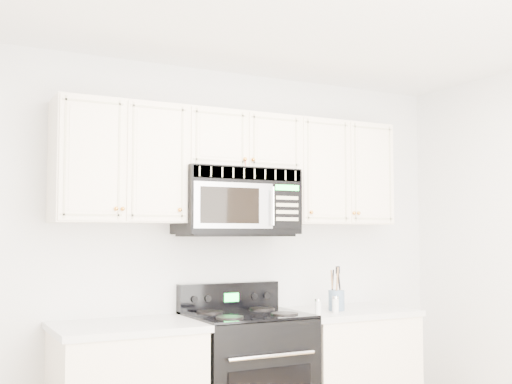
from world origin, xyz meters
TOP-DOWN VIEW (x-y plane):
  - room at (0.00, 0.00)m, footprint 3.51×3.51m
  - base_cabinet_right at (0.80, 1.44)m, footprint 0.86×0.65m
  - range at (0.00, 1.44)m, footprint 0.74×0.68m
  - upper_cabinets at (-0.00, 1.58)m, footprint 2.44×0.37m
  - microwave at (-0.02, 1.55)m, footprint 0.79×0.45m
  - utensil_crock at (0.68, 1.40)m, footprint 0.11×0.11m
  - shaker_salt at (0.45, 1.27)m, footprint 0.04×0.04m
  - shaker_pepper at (0.61, 1.30)m, footprint 0.05×0.05m

SIDE VIEW (x-z plane):
  - base_cabinet_right at x=0.80m, z-range -0.03..0.89m
  - range at x=0.00m, z-range -0.07..1.04m
  - shaker_salt at x=0.45m, z-range 0.92..1.02m
  - shaker_pepper at x=0.61m, z-range 0.92..1.03m
  - utensil_crock at x=0.68m, z-range 0.85..1.15m
  - room at x=0.00m, z-range 0.00..2.60m
  - microwave at x=-0.02m, z-range 1.45..1.89m
  - upper_cabinets at x=0.00m, z-range 1.56..2.31m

